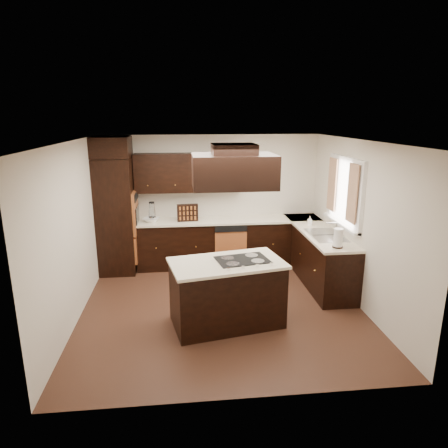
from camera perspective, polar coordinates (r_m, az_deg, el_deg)
The scene contains 30 objects.
floor at distance 6.29m, azimuth -0.33°, elevation -11.73°, with size 4.20×4.20×0.02m, color brown.
ceiling at distance 5.62m, azimuth -0.36°, elevation 11.85°, with size 4.20×4.20×0.02m, color white.
wall_back at distance 7.87m, azimuth -1.91°, elevation 3.54°, with size 4.20×0.02×2.50m, color beige.
wall_front at distance 3.86m, azimuth 2.88°, elevation -9.11°, with size 4.20×0.02×2.50m, color beige.
wall_left at distance 6.00m, azimuth -20.81°, elevation -1.16°, with size 0.02×4.20×2.50m, color beige.
wall_right at distance 6.39m, azimuth 18.83°, elevation -0.03°, with size 0.02×4.20×2.50m, color beige.
oven_column at distance 7.60m, azimuth -15.14°, elevation 1.11°, with size 0.65×0.75×2.12m, color black.
wall_oven_face at distance 7.53m, azimuth -12.54°, elevation 1.64°, with size 0.05×0.62×0.78m, color #B25D2E.
base_cabinets_back at distance 7.78m, azimuth -1.43°, elevation -2.76°, with size 2.93×0.60×0.88m, color black.
base_cabinets_right at distance 7.30m, azimuth 13.16°, elevation -4.39°, with size 0.60×2.40×0.88m, color black.
countertop_back at distance 7.64m, azimuth -1.44°, elevation 0.49°, with size 2.93×0.63×0.04m, color #F2E6C8.
countertop_right at distance 7.16m, azimuth 13.27°, elevation -0.93°, with size 0.63×2.40×0.04m, color #F2E6C8.
upper_cabinets at distance 7.58m, azimuth -5.11°, elevation 7.33°, with size 2.00×0.34×0.72m, color black.
dishwasher_front at distance 7.55m, azimuth 0.98°, elevation -3.69°, with size 0.60×0.05×0.72m, color #B25D2E.
window_frame at distance 6.78m, azimuth 16.89°, elevation 4.44°, with size 0.06×1.32×1.12m, color white.
window_pane at distance 6.79m, azimuth 17.11°, elevation 4.44°, with size 0.00×1.20×1.00m, color white.
curtain_left at distance 6.37m, azimuth 17.87°, elevation 4.16°, with size 0.02×0.34×0.90m, color beige.
curtain_right at distance 7.13m, azimuth 15.18°, elevation 5.48°, with size 0.02×0.34×0.90m, color beige.
sink_rim at distance 6.84m, azimuth 14.35°, elevation -1.54°, with size 0.52×0.84×0.01m, color silver.
island at distance 5.63m, azimuth 0.41°, elevation -10.00°, with size 1.48×0.81×0.88m, color black.
island_top at distance 5.45m, azimuth 0.42°, elevation -5.62°, with size 1.53×0.86×0.04m, color #F2E6C8.
cooktop at distance 5.51m, azimuth 2.64°, elevation -5.12°, with size 0.70×0.47×0.01m, color black.
range_hood at distance 5.12m, azimuth 1.39°, elevation 7.59°, with size 1.05×0.72×0.42m, color black.
hood_duct at distance 5.09m, azimuth 1.41°, elevation 10.65°, with size 0.55×0.50×0.13m, color black.
blender_base at distance 7.57m, azimuth -10.20°, elevation 0.66°, with size 0.15×0.15×0.10m, color silver.
blender_pitcher at distance 7.53m, azimuth -10.26°, elevation 1.98°, with size 0.13×0.13×0.26m, color silver.
spice_rack at distance 7.52m, azimuth -5.23°, elevation 1.61°, with size 0.39×0.10×0.32m, color black.
mixing_bowl at distance 7.60m, azimuth -10.36°, elevation 0.60°, with size 0.30×0.30×0.07m, color white.
soap_bottle at distance 7.40m, azimuth 12.16°, elevation 0.47°, with size 0.07×0.08×0.16m, color white.
paper_towel at distance 6.21m, azimuth 15.99°, elevation -1.96°, with size 0.14×0.14×0.30m, color white.
Camera 1 is at (-0.57, -5.58, 2.83)m, focal length 32.00 mm.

